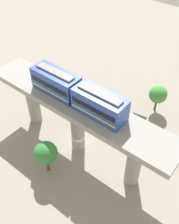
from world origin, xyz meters
TOP-DOWN VIEW (x-y plane):
  - ground_plane at (0.00, 0.00)m, footprint 120.00×120.00m
  - viaduct at (0.00, 0.00)m, footprint 5.20×28.00m
  - train at (0.00, 0.10)m, footprint 2.64×13.55m
  - parked_car_blue at (-9.07, 4.45)m, footprint 2.31×4.39m
  - parked_car_yellow at (-6.10, -6.65)m, footprint 1.98×4.27m
  - tree_near_viaduct at (-14.36, 4.99)m, footprint 2.98×2.98m
  - tree_mid_lot at (5.69, -0.52)m, footprint 3.07×3.07m

SIDE VIEW (x-z plane):
  - ground_plane at x=0.00m, z-range 0.00..0.00m
  - parked_car_blue at x=-9.07m, z-range -0.14..1.62m
  - parked_car_yellow at x=-6.10m, z-range -0.14..1.62m
  - tree_near_viaduct at x=-14.36m, z-range 0.91..5.76m
  - tree_mid_lot at x=5.69m, z-range 1.09..6.39m
  - viaduct at x=0.00m, z-range 2.12..10.89m
  - train at x=0.00m, z-range 8.68..11.92m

